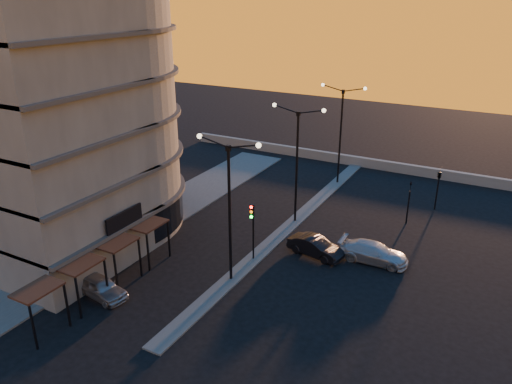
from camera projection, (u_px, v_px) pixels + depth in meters
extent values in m
plane|color=black|center=(231.00, 280.00, 32.29)|extent=(120.00, 120.00, 0.00)
cube|color=#484846|center=(145.00, 222.00, 40.18)|extent=(5.00, 40.00, 0.12)
cube|color=#484846|center=(295.00, 221.00, 40.42)|extent=(1.20, 36.00, 0.12)
cube|color=slate|center=(375.00, 164.00, 52.41)|extent=(44.00, 0.50, 1.00)
cylinder|color=#635E57|center=(74.00, 65.00, 35.45)|extent=(14.00, 14.00, 25.00)
cube|color=#635E57|center=(12.00, 74.00, 31.38)|extent=(14.00, 10.00, 25.00)
cylinder|color=black|center=(93.00, 205.00, 39.53)|extent=(14.16, 14.16, 2.40)
cube|color=black|center=(124.00, 220.00, 32.33)|extent=(0.15, 3.20, 1.20)
cylinder|color=black|center=(230.00, 217.00, 30.61)|extent=(0.18, 0.18, 9.00)
cube|color=black|center=(228.00, 148.00, 28.97)|extent=(0.25, 0.25, 0.35)
sphere|color=#FFE5B2|center=(199.00, 136.00, 29.68)|extent=(0.32, 0.32, 0.32)
sphere|color=#FFE5B2|center=(259.00, 145.00, 27.91)|extent=(0.32, 0.32, 0.32)
cylinder|color=black|center=(297.00, 169.00, 38.76)|extent=(0.18, 0.18, 9.00)
cube|color=black|center=(298.00, 114.00, 37.11)|extent=(0.25, 0.25, 0.35)
sphere|color=#FFE5B2|center=(274.00, 105.00, 37.83)|extent=(0.32, 0.32, 0.32)
sphere|color=#FFE5B2|center=(324.00, 111.00, 36.06)|extent=(0.32, 0.32, 0.32)
cylinder|color=black|center=(340.00, 138.00, 46.91)|extent=(0.18, 0.18, 9.00)
cube|color=black|center=(343.00, 92.00, 45.26)|extent=(0.25, 0.25, 0.35)
sphere|color=#FFE5B2|center=(323.00, 85.00, 45.98)|extent=(0.32, 0.32, 0.32)
sphere|color=#FFE5B2|center=(365.00, 89.00, 44.21)|extent=(0.32, 0.32, 0.32)
cylinder|color=black|center=(253.00, 239.00, 34.14)|extent=(0.12, 0.12, 3.20)
cube|color=black|center=(252.00, 211.00, 33.19)|extent=(0.28, 0.16, 1.00)
sphere|color=#FF0C05|center=(251.00, 207.00, 32.98)|extent=(0.20, 0.20, 0.20)
sphere|color=orange|center=(251.00, 212.00, 33.11)|extent=(0.20, 0.20, 0.20)
sphere|color=#0CFF26|center=(251.00, 217.00, 33.24)|extent=(0.20, 0.20, 0.20)
cylinder|color=black|center=(408.00, 207.00, 39.63)|extent=(0.12, 0.12, 2.80)
imported|color=black|center=(411.00, 186.00, 38.96)|extent=(0.13, 0.16, 0.80)
cylinder|color=black|center=(437.00, 194.00, 42.23)|extent=(0.12, 0.12, 2.80)
imported|color=black|center=(440.00, 174.00, 41.56)|extent=(0.42, 1.99, 0.80)
imported|color=#93959A|center=(101.00, 287.00, 30.35)|extent=(3.99, 2.03, 1.30)
imported|color=black|center=(315.00, 247.00, 35.07)|extent=(4.27, 2.17, 1.34)
imported|color=#ADB0B5|center=(374.00, 253.00, 34.27)|extent=(4.78, 2.07, 1.37)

